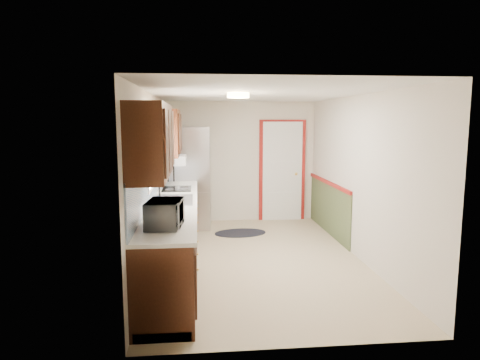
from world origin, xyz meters
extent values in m
cube|color=tan|center=(0.00, 0.00, 0.00)|extent=(3.20, 5.20, 0.12)
cube|color=white|center=(0.00, 0.00, 2.40)|extent=(3.20, 5.20, 0.12)
cube|color=beige|center=(0.00, 2.50, 1.20)|extent=(3.20, 0.10, 2.40)
cube|color=beige|center=(0.00, -2.50, 1.20)|extent=(3.20, 0.10, 2.40)
cube|color=beige|center=(-1.50, 0.00, 1.20)|extent=(0.10, 5.20, 2.40)
cube|color=beige|center=(1.50, 0.00, 1.20)|extent=(0.10, 5.20, 2.40)
cube|color=#33170B|center=(-1.20, -0.30, 0.45)|extent=(0.60, 4.00, 0.90)
cube|color=white|center=(-1.19, -0.30, 0.92)|extent=(0.63, 4.00, 0.04)
cube|color=#5188C5|center=(-1.49, -0.30, 1.22)|extent=(0.02, 4.00, 0.55)
cube|color=#33170B|center=(-1.32, -1.60, 1.83)|extent=(0.35, 1.40, 0.75)
cube|color=#33170B|center=(-1.32, 1.10, 1.83)|extent=(0.35, 1.20, 0.75)
cube|color=white|center=(-1.49, -0.20, 1.62)|extent=(0.02, 1.00, 0.90)
cube|color=#D54227|center=(-1.44, -0.20, 1.97)|extent=(0.05, 1.12, 0.24)
cube|color=#B7B7BC|center=(-1.19, -0.20, 0.95)|extent=(0.52, 0.82, 0.02)
cube|color=white|center=(-1.27, 1.15, 1.38)|extent=(0.45, 0.60, 0.15)
cube|color=maroon|center=(0.85, 2.47, 1.00)|extent=(0.94, 0.05, 2.08)
cube|color=white|center=(0.85, 2.44, 1.00)|extent=(0.80, 0.04, 2.00)
cube|color=#43502D|center=(1.49, 1.35, 0.45)|extent=(0.02, 2.30, 0.90)
cube|color=maroon|center=(1.48, 1.35, 0.92)|extent=(0.04, 2.30, 0.06)
cylinder|color=#FFD88C|center=(-0.30, -0.20, 2.36)|extent=(0.30, 0.30, 0.06)
imported|color=white|center=(-1.20, -1.68, 1.11)|extent=(0.33, 0.53, 0.34)
cube|color=#B7B7BC|center=(-1.02, 2.05, 0.95)|extent=(0.82, 0.77, 1.91)
cylinder|color=black|center=(-1.28, 1.64, 0.86)|extent=(0.02, 0.02, 1.33)
ellipsoid|color=black|center=(-0.10, 1.46, 0.01)|extent=(1.00, 0.70, 0.01)
cube|color=black|center=(-1.19, 0.75, 0.95)|extent=(0.45, 0.54, 0.02)
camera|label=1|loc=(-0.85, -6.03, 2.03)|focal=32.00mm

